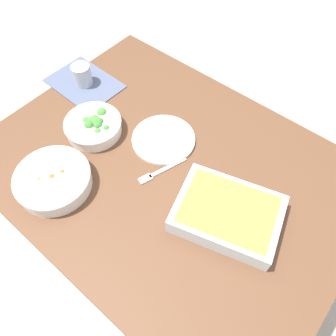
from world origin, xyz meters
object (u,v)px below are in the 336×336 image
Objects in this scene: fork_on_table at (159,172)px; drink_cup at (82,76)px; spoon_by_stew at (62,174)px; baking_dish at (228,213)px; stew_bowl at (53,180)px; side_plate at (163,139)px; broccoli_bowl at (94,126)px.

drink_cup is at bearing 165.63° from fork_on_table.
drink_cup is 0.50× the size of spoon_by_stew.
drink_cup is at bearing 170.54° from baking_dish.
side_plate is (0.14, 0.36, -0.03)m from stew_bowl.
baking_dish is (0.48, 0.25, 0.00)m from stew_bowl.
broccoli_bowl is 2.36× the size of drink_cup.
broccoli_bowl reaches higher than side_plate.
baking_dish is 0.78m from drink_cup.
drink_cup reaches higher than broccoli_bowl.
side_plate is 0.13m from fork_on_table.
broccoli_bowl is 0.55m from baking_dish.
spoon_by_stew is (0.05, -0.19, -0.03)m from broccoli_bowl.
drink_cup is (-0.21, 0.14, 0.01)m from broccoli_bowl.
broccoli_bowl reaches higher than stew_bowl.
drink_cup is 0.39× the size of side_plate.
baking_dish is at bearing -9.46° from drink_cup.
fork_on_table is at bearing -55.35° from side_plate.
broccoli_bowl is 0.20m from spoon_by_stew.
side_plate is (0.21, 0.12, -0.02)m from broccoli_bowl.
spoon_by_stew is (-0.01, 0.04, -0.03)m from stew_bowl.
fork_on_table is at bearing 2.73° from broccoli_bowl.
stew_bowl is 0.47m from drink_cup.
fork_on_table is (-0.26, -0.00, -0.03)m from baking_dish.
stew_bowl reaches higher than side_plate.
stew_bowl is 1.19× the size of broccoli_bowl.
stew_bowl is 0.24m from broccoli_bowl.
stew_bowl reaches higher than spoon_by_stew.
broccoli_bowl is 0.25m from side_plate.
baking_dish is at bearing 27.48° from stew_bowl.
baking_dish reaches higher than fork_on_table.
side_plate is (0.43, -0.02, -0.03)m from drink_cup.
stew_bowl is 1.38× the size of fork_on_table.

